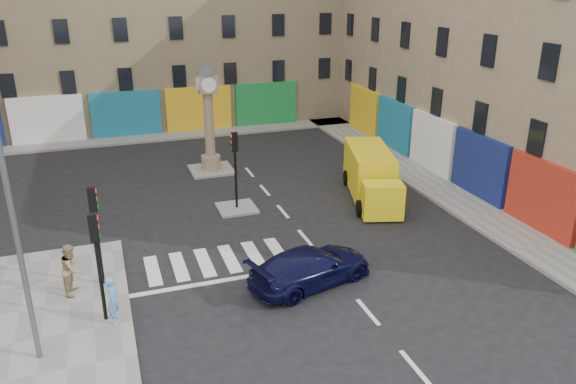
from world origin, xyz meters
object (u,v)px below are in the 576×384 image
lamp_post (11,210)px  navy_sedan (311,267)px  traffic_light_island (235,158)px  traffic_light_left_near (97,251)px  clock_pillar (208,110)px  traffic_light_left_far (95,220)px  pedestrian_blue (113,299)px  pedestrian_tan (72,269)px  yellow_van (371,175)px

lamp_post → navy_sedan: lamp_post is taller
traffic_light_island → navy_sedan: (0.86, -7.63, -1.90)m
traffic_light_left_near → lamp_post: (-1.90, -1.40, 2.17)m
lamp_post → clock_pillar: lamp_post is taller
traffic_light_left_far → navy_sedan: traffic_light_left_far is taller
traffic_light_left_near → clock_pillar: (6.30, 13.80, 0.93)m
traffic_light_left_far → traffic_light_island: bearing=40.6°
clock_pillar → pedestrian_blue: bearing=-113.2°
pedestrian_blue → navy_sedan: bearing=-73.9°
lamp_post → pedestrian_blue: bearing=28.1°
traffic_light_left_far → navy_sedan: size_ratio=0.78×
pedestrian_tan → clock_pillar: bearing=-15.6°
pedestrian_blue → lamp_post: bearing=130.9°
traffic_light_island → pedestrian_tan: bearing=-141.7°
traffic_light_left_far → yellow_van: bearing=20.3°
clock_pillar → navy_sedan: bearing=-86.4°
traffic_light_island → yellow_van: size_ratio=0.56×
traffic_light_left_far → pedestrian_blue: traffic_light_left_far is taller
lamp_post → pedestrian_blue: (2.20, 1.18, -3.84)m
lamp_post → traffic_light_left_near: bearing=36.4°
traffic_light_left_far → pedestrian_blue: (0.30, -2.62, -1.67)m
traffic_light_left_near → lamp_post: lamp_post is taller
traffic_light_left_near → traffic_light_left_far: 2.40m
traffic_light_island → pedestrian_blue: bearing=-126.8°
traffic_light_island → navy_sedan: 7.91m
traffic_light_island → lamp_post: (-8.20, -9.20, 2.20)m
navy_sedan → clock_pillar: bearing=-12.3°
traffic_light_left_far → traffic_light_island: (6.30, 5.40, -0.03)m
pedestrian_tan → lamp_post: bearing=-179.0°
yellow_van → traffic_light_left_near: bearing=-134.9°
traffic_light_island → pedestrian_tan: size_ratio=2.01×
traffic_light_left_far → lamp_post: bearing=-116.6°
navy_sedan → pedestrian_tan: 8.35m
lamp_post → pedestrian_blue: lamp_post is taller
traffic_light_left_near → yellow_van: traffic_light_left_near is taller
traffic_light_left_near → pedestrian_tan: 2.76m
pedestrian_blue → pedestrian_tan: 2.62m
traffic_light_left_far → navy_sedan: 7.74m
lamp_post → navy_sedan: (9.06, 1.57, -4.10)m
traffic_light_left_far → lamp_post: 4.77m
traffic_light_island → yellow_van: (6.84, -0.53, -1.45)m
traffic_light_left_near → traffic_light_left_far: bearing=90.0°
traffic_light_left_near → pedestrian_tan: traffic_light_left_near is taller
traffic_light_left_near → clock_pillar: bearing=65.5°
yellow_van → pedestrian_tan: 15.02m
pedestrian_tan → pedestrian_blue: bearing=-135.2°
yellow_van → pedestrian_blue: size_ratio=4.12×
yellow_van → pedestrian_blue: (-12.84, -7.49, -0.19)m
traffic_light_left_near → navy_sedan: (7.16, 0.17, -1.93)m
traffic_light_left_near → pedestrian_blue: traffic_light_left_near is taller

